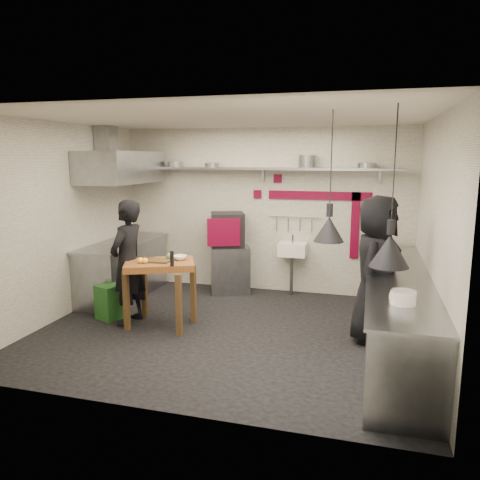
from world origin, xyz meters
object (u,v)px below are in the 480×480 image
(green_bin, at_px, (110,302))
(combi_oven, at_px, (228,230))
(prep_table, at_px, (161,294))
(chef_left, at_px, (128,262))
(chef_right, at_px, (376,270))
(oven_stand, at_px, (230,269))

(green_bin, bearing_deg, combi_oven, 54.57)
(prep_table, height_order, chef_left, chef_left)
(chef_right, bearing_deg, oven_stand, 72.15)
(prep_table, bearing_deg, chef_right, -18.52)
(prep_table, relative_size, chef_left, 0.53)
(combi_oven, bearing_deg, oven_stand, 28.51)
(combi_oven, distance_m, chef_right, 2.90)
(green_bin, bearing_deg, prep_table, -5.96)
(prep_table, relative_size, chef_right, 0.49)
(oven_stand, height_order, combi_oven, combi_oven)
(oven_stand, xyz_separation_m, combi_oven, (-0.03, -0.03, 0.69))
(prep_table, bearing_deg, chef_left, 155.24)
(chef_left, bearing_deg, prep_table, 93.92)
(prep_table, xyz_separation_m, chef_left, (-0.49, 0.01, 0.41))
(combi_oven, height_order, chef_right, chef_right)
(green_bin, xyz_separation_m, prep_table, (0.85, -0.09, 0.21))
(green_bin, relative_size, chef_left, 0.29)
(oven_stand, xyz_separation_m, chef_left, (-0.91, -1.87, 0.47))
(oven_stand, distance_m, chef_left, 2.14)
(oven_stand, height_order, green_bin, oven_stand)
(combi_oven, xyz_separation_m, chef_right, (2.43, -1.58, -0.16))
(chef_left, bearing_deg, combi_oven, 159.04)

